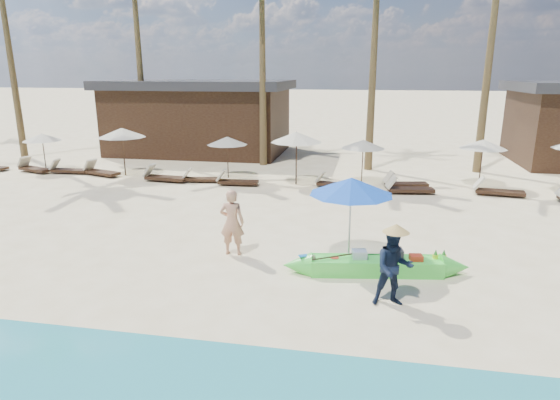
# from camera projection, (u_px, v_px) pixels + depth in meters

# --- Properties ---
(ground) EXTENTS (240.00, 240.00, 0.00)m
(ground) POSITION_uv_depth(u_px,v_px,m) (272.00, 286.00, 10.88)
(ground) COLOR #FFEDBC
(ground) RESTS_ON ground
(green_canoe) EXTENTS (5.09, 1.14, 0.65)m
(green_canoe) POSITION_uv_depth(u_px,v_px,m) (376.00, 265.00, 11.49)
(green_canoe) COLOR #46E746
(green_canoe) RESTS_ON ground
(tourist) EXTENTS (0.68, 0.47, 1.82)m
(tourist) POSITION_uv_depth(u_px,v_px,m) (232.00, 222.00, 12.53)
(tourist) COLOR tan
(tourist) RESTS_ON ground
(vendor_green) EXTENTS (0.91, 0.76, 1.69)m
(vendor_green) POSITION_uv_depth(u_px,v_px,m) (394.00, 268.00, 9.79)
(vendor_green) COLOR #121C32
(vendor_green) RESTS_ON ground
(blue_umbrella) EXTENTS (2.11, 2.11, 2.27)m
(blue_umbrella) POSITION_uv_depth(u_px,v_px,m) (351.00, 186.00, 11.65)
(blue_umbrella) COLOR #99999E
(blue_umbrella) RESTS_ON ground
(resort_parasol_2) EXTENTS (1.82, 1.82, 1.88)m
(resort_parasol_2) POSITION_uv_depth(u_px,v_px,m) (42.00, 137.00, 22.92)
(resort_parasol_2) COLOR #372416
(resort_parasol_2) RESTS_ON ground
(lounger_2_left) EXTENTS (2.01, 1.14, 0.65)m
(lounger_2_left) POSITION_uv_depth(u_px,v_px,m) (34.00, 168.00, 23.08)
(lounger_2_left) COLOR #372416
(lounger_2_left) RESTS_ON ground
(resort_parasol_3) EXTENTS (2.20, 2.20, 2.26)m
(resort_parasol_3) POSITION_uv_depth(u_px,v_px,m) (122.00, 133.00, 21.91)
(resort_parasol_3) COLOR #372416
(resort_parasol_3) RESTS_ON ground
(lounger_3_left) EXTENTS (1.86, 0.70, 0.62)m
(lounger_3_left) POSITION_uv_depth(u_px,v_px,m) (68.00, 169.00, 22.75)
(lounger_3_left) COLOR #372416
(lounger_3_left) RESTS_ON ground
(lounger_3_right) EXTENTS (2.01, 1.16, 0.65)m
(lounger_3_right) POSITION_uv_depth(u_px,v_px,m) (100.00, 171.00, 22.31)
(lounger_3_right) COLOR #372416
(lounger_3_right) RESTS_ON ground
(resort_parasol_4) EXTENTS (1.87, 1.87, 1.93)m
(resort_parasol_4) POSITION_uv_depth(u_px,v_px,m) (227.00, 141.00, 21.47)
(resort_parasol_4) COLOR #372416
(resort_parasol_4) RESTS_ON ground
(lounger_4_left) EXTENTS (2.05, 0.78, 0.68)m
(lounger_4_left) POSITION_uv_depth(u_px,v_px,m) (163.00, 177.00, 21.11)
(lounger_4_left) COLOR #372416
(lounger_4_left) RESTS_ON ground
(lounger_4_right) EXTENTS (1.71, 0.72, 0.56)m
(lounger_4_right) POSITION_uv_depth(u_px,v_px,m) (200.00, 178.00, 20.99)
(lounger_4_right) COLOR #372416
(lounger_4_right) RESTS_ON ground
(resort_parasol_5) EXTENTS (2.24, 2.24, 2.31)m
(resort_parasol_5) POSITION_uv_depth(u_px,v_px,m) (296.00, 137.00, 20.12)
(resort_parasol_5) COLOR #372416
(resort_parasol_5) RESTS_ON ground
(lounger_5_left) EXTENTS (1.84, 0.66, 0.62)m
(lounger_5_left) POSITION_uv_depth(u_px,v_px,m) (235.00, 181.00, 20.40)
(lounger_5_left) COLOR #372416
(lounger_5_left) RESTS_ON ground
(resort_parasol_6) EXTENTS (1.90, 1.90, 1.96)m
(resort_parasol_6) POSITION_uv_depth(u_px,v_px,m) (363.00, 144.00, 20.25)
(resort_parasol_6) COLOR #372416
(resort_parasol_6) RESTS_ON ground
(lounger_6_left) EXTENTS (1.76, 0.86, 0.57)m
(lounger_6_left) POSITION_uv_depth(u_px,v_px,m) (333.00, 183.00, 20.02)
(lounger_6_left) COLOR #372416
(lounger_6_left) RESTS_ON ground
(lounger_6_right) EXTENTS (1.99, 0.86, 0.65)m
(lounger_6_right) POSITION_uv_depth(u_px,v_px,m) (407.00, 188.00, 19.03)
(lounger_6_right) COLOR #372416
(lounger_6_right) RESTS_ON ground
(resort_parasol_7) EXTENTS (1.98, 1.98, 2.03)m
(resort_parasol_7) POSITION_uv_depth(u_px,v_px,m) (483.00, 144.00, 19.83)
(resort_parasol_7) COLOR #372416
(resort_parasol_7) RESTS_ON ground
(lounger_7_left) EXTENTS (1.95, 0.93, 0.64)m
(lounger_7_left) POSITION_uv_depth(u_px,v_px,m) (403.00, 183.00, 19.96)
(lounger_7_left) COLOR #372416
(lounger_7_left) RESTS_ON ground
(lounger_7_right) EXTENTS (1.99, 0.84, 0.65)m
(lounger_7_right) POSITION_uv_depth(u_px,v_px,m) (496.00, 190.00, 18.72)
(lounger_7_right) COLOR #372416
(lounger_7_right) RESTS_ON ground
(pavilion_west) EXTENTS (10.80, 6.60, 4.30)m
(pavilion_west) POSITION_uv_depth(u_px,v_px,m) (200.00, 116.00, 28.29)
(pavilion_west) COLOR #372416
(pavilion_west) RESTS_ON ground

